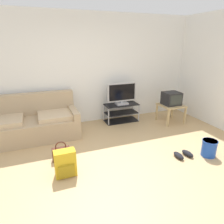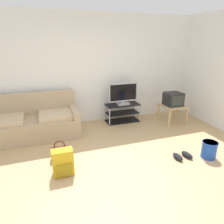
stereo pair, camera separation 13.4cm
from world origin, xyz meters
TOP-DOWN VIEW (x-y plane):
  - ground_plane at (0.00, 0.00)m, footprint 9.00×9.80m
  - wall_back at (0.00, 2.45)m, footprint 9.00×0.10m
  - couch at (-1.26, 1.91)m, footprint 1.96×0.94m
  - tv_stand at (0.97, 2.09)m, footprint 0.88×0.41m
  - flat_tv at (0.97, 2.07)m, footprint 0.77×0.22m
  - side_table at (2.16, 1.59)m, footprint 0.58×0.58m
  - crt_tv at (2.16, 1.60)m, footprint 0.42×0.38m
  - backpack at (-0.79, 0.24)m, footprint 0.33×0.25m
  - handbag at (-0.79, 0.73)m, footprint 0.31×0.12m
  - cleaning_bucket at (1.77, -0.11)m, footprint 0.27×0.27m
  - sneakers_pair at (1.31, 0.02)m, footprint 0.33×0.27m

SIDE VIEW (x-z plane):
  - ground_plane at x=0.00m, z-range -0.02..0.00m
  - sneakers_pair at x=1.31m, z-range 0.00..0.09m
  - handbag at x=-0.79m, z-range -0.05..0.31m
  - cleaning_bucket at x=1.77m, z-range 0.01..0.32m
  - backpack at x=-0.79m, z-range 0.00..0.43m
  - tv_stand at x=0.97m, z-range 0.00..0.47m
  - couch at x=-1.26m, z-range -0.13..0.79m
  - side_table at x=2.16m, z-range 0.17..0.63m
  - crt_tv at x=2.16m, z-range 0.47..0.80m
  - flat_tv at x=0.97m, z-range 0.47..1.03m
  - wall_back at x=0.00m, z-range 0.00..2.70m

